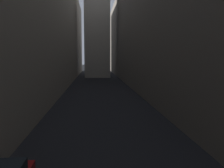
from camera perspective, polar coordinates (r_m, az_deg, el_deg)
ground_plane at (r=37.90m, az=-2.93°, el=-1.73°), size 264.00×264.00×0.00m
building_block_left at (r=41.42m, az=-20.16°, el=14.47°), size 12.54×108.00×22.89m
building_block_right at (r=41.95m, az=14.14°, el=14.05°), size 13.12×108.00×22.15m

